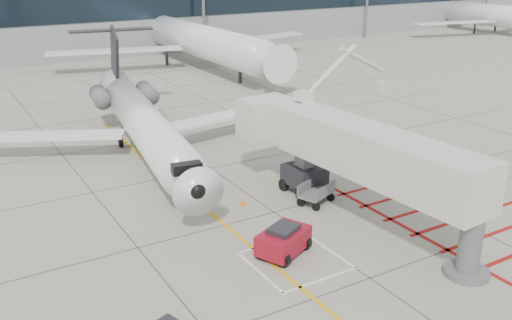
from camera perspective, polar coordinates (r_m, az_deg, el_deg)
ground_plane at (r=29.24m, az=6.09°, el=-8.11°), size 260.00×260.00×0.00m
regional_jet at (r=38.23m, az=-10.44°, el=4.73°), size 27.27×32.36×7.66m
jet_bridge at (r=29.91m, az=11.77°, el=-0.37°), size 9.53×18.14×7.04m
pushback_tug at (r=27.66m, az=2.75°, el=-7.94°), size 3.11×2.63×1.55m
baggage_cart at (r=33.13m, az=6.04°, el=-3.29°), size 2.47×2.06×1.34m
ground_power_unit at (r=35.78m, az=17.03°, el=-1.93°), size 2.54×2.06×1.75m
cone_nose at (r=32.98m, az=-1.31°, el=-4.11°), size 0.34×0.34×0.48m
cone_side at (r=37.05m, az=2.77°, el=-1.31°), size 0.35×0.35×0.48m
bg_aircraft_c at (r=73.47m, az=-6.31°, el=13.94°), size 35.72×39.69×11.91m
bg_aircraft_e at (r=110.92m, az=23.03°, el=14.41°), size 33.48×37.20×11.16m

